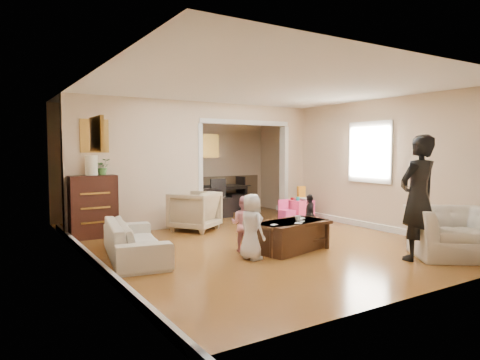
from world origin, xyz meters
TOP-DOWN VIEW (x-y plane):
  - floor at (0.00, 0.00)m, footprint 7.00×7.00m
  - partition_left at (-1.38, 1.80)m, footprint 2.75×0.18m
  - partition_right at (2.48, 1.80)m, footprint 0.55×0.18m
  - partition_header at (1.10, 1.80)m, footprint 2.22×0.18m
  - window_pane at (2.73, -0.40)m, footprint 0.03×0.95m
  - framed_art_partition at (-2.20, 1.70)m, footprint 0.45×0.03m
  - framed_art_sofa_wall at (-2.71, -0.60)m, footprint 0.03×0.55m
  - framed_art_alcove at (1.10, 3.44)m, footprint 0.45×0.03m
  - sofa at (-2.11, -0.27)m, footprint 1.04×1.98m
  - armchair_back at (-0.40, 1.27)m, footprint 1.17×1.17m
  - armchair_front at (1.92, -2.68)m, footprint 1.49×1.46m
  - dresser at (-2.28, 1.62)m, footprint 0.83×0.46m
  - table_lamp at (-2.28, 1.62)m, footprint 0.22×0.22m
  - potted_plant at (-2.08, 1.62)m, footprint 0.27×0.23m
  - coffee_table at (0.16, -1.07)m, footprint 1.34×0.89m
  - coffee_cup at (0.26, -1.12)m, footprint 0.11×0.11m
  - play_table at (2.16, 1.10)m, footprint 0.49×0.49m
  - cereal_box at (2.28, 1.20)m, footprint 0.20×0.07m
  - cyan_cup at (2.06, 1.05)m, footprint 0.08×0.08m
  - toy_block at (2.04, 1.22)m, footprint 0.10×0.08m
  - play_bowl at (2.21, 0.98)m, footprint 0.22×0.22m
  - dining_table at (0.90, 3.12)m, footprint 2.13×1.45m
  - adult_person at (1.34, -2.52)m, footprint 0.68×0.46m
  - child_kneel_a at (-0.69, -1.22)m, footprint 0.34×0.49m
  - child_kneel_b at (-0.54, -0.77)m, footprint 0.51×0.54m
  - child_toddler at (1.21, -0.32)m, footprint 0.42×0.48m
  - craft_papers at (0.21, -1.12)m, footprint 0.90×0.48m

SIDE VIEW (x-z plane):
  - floor at x=0.00m, z-range 0.00..0.00m
  - coffee_table at x=0.16m, z-range 0.00..0.46m
  - play_table at x=2.16m, z-range 0.00..0.46m
  - sofa at x=-2.11m, z-range 0.00..0.55m
  - dining_table at x=0.90m, z-range 0.00..0.69m
  - armchair_front at x=1.92m, z-range 0.00..0.73m
  - child_toddler at x=1.21m, z-range 0.00..0.77m
  - armchair_back at x=-0.40m, z-range 0.00..0.77m
  - child_kneel_b at x=-0.54m, z-range 0.00..0.88m
  - craft_papers at x=0.21m, z-range 0.46..0.46m
  - child_kneel_a at x=-0.69m, z-range 0.00..0.96m
  - toy_block at x=2.04m, z-range 0.46..0.51m
  - play_bowl at x=2.21m, z-range 0.46..0.52m
  - cyan_cup at x=2.06m, z-range 0.46..0.54m
  - coffee_cup at x=0.26m, z-range 0.46..0.55m
  - dresser at x=-2.28m, z-range 0.00..1.14m
  - cereal_box at x=2.28m, z-range 0.46..0.76m
  - adult_person at x=1.34m, z-range 0.00..1.81m
  - potted_plant at x=-2.08m, z-range 1.14..1.43m
  - partition_left at x=-1.38m, z-range 0.00..2.60m
  - partition_right at x=2.48m, z-range 0.00..2.60m
  - table_lamp at x=-2.28m, z-range 1.14..1.50m
  - window_pane at x=2.73m, z-range 1.00..2.10m
  - framed_art_alcove at x=1.10m, z-range 1.42..1.98m
  - framed_art_sofa_wall at x=-2.71m, z-range 1.60..2.00m
  - framed_art_partition at x=-2.20m, z-range 1.58..2.12m
  - partition_header at x=1.10m, z-range 2.25..2.60m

